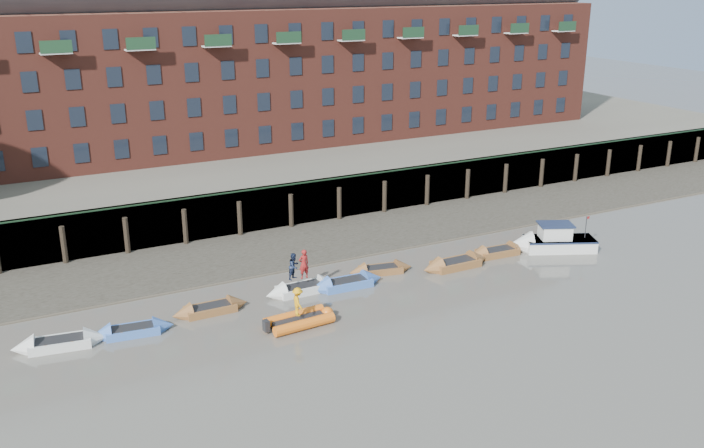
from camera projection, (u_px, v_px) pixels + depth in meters
ground at (427, 361)px, 36.55m from camera, size 220.00×220.00×0.00m
foreshore at (286, 247)px, 51.70m from camera, size 110.00×8.00×0.50m
mud_band at (306, 264)px, 48.84m from camera, size 110.00×1.60×0.10m
river_wall at (263, 209)px, 54.88m from camera, size 110.00×1.23×3.30m
bank_terrace at (208, 168)px, 66.34m from camera, size 110.00×28.00×3.20m
apartment_terrace at (196, 38)px, 63.60m from camera, size 80.60×15.56×20.98m
rowboat_0 at (60, 343)px, 37.82m from camera, size 4.82×2.00×1.36m
rowboat_1 at (133, 331)px, 39.19m from camera, size 4.39×1.74×1.24m
rowboat_2 at (210, 309)px, 41.70m from camera, size 4.35×1.27×1.26m
rowboat_3 at (302, 289)px, 44.35m from camera, size 4.68×1.46×1.35m
rowboat_4 at (347, 283)px, 45.09m from camera, size 4.78×1.55×1.37m
rowboat_5 at (381, 270)px, 47.25m from camera, size 4.32×1.99×1.21m
rowboat_6 at (456, 264)px, 48.12m from camera, size 4.94×1.47×1.43m
rowboat_7 at (497, 252)px, 50.22m from camera, size 4.49×1.51×1.29m
rib_tender at (302, 319)px, 40.29m from camera, size 3.90×2.05×0.67m
motor_launch at (546, 242)px, 51.00m from camera, size 6.19×4.21×2.44m
person_rower_a at (304, 264)px, 43.88m from camera, size 0.70×0.49×1.81m
person_rower_b at (294, 266)px, 43.78m from camera, size 0.99×0.94×1.62m
person_rib_crew at (298, 302)px, 39.77m from camera, size 0.67×1.07×1.59m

